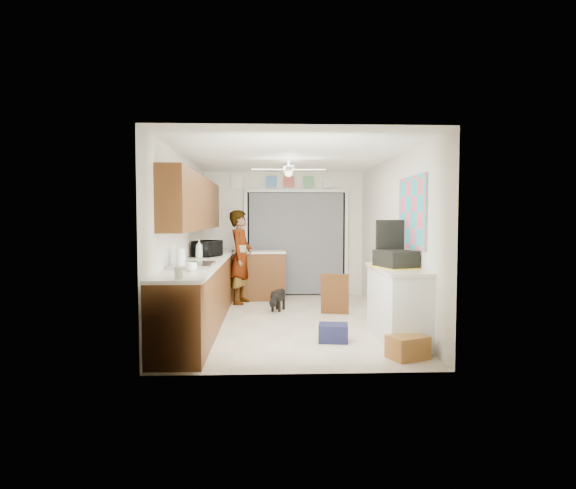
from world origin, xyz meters
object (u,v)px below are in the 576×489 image
object	(u,v)px
paper_towel_roll	(180,258)
dog	(278,299)
cardboard_box	(408,347)
navy_crate	(333,333)
microwave	(207,249)
suitcase	(395,259)
soap_bottle	(199,249)
cup	(191,267)
man	(241,257)

from	to	relation	value
paper_towel_roll	dog	distance (m)	2.51
cardboard_box	navy_crate	world-z (taller)	cardboard_box
paper_towel_roll	navy_crate	xyz separation A→B (m)	(1.94, -0.09, -0.95)
paper_towel_roll	navy_crate	distance (m)	2.16
navy_crate	microwave	bearing A→B (deg)	134.13
suitcase	cardboard_box	distance (m)	1.24
dog	navy_crate	bearing A→B (deg)	-53.56
soap_bottle	microwave	bearing A→B (deg)	70.17
dog	cup	bearing A→B (deg)	-95.81
cardboard_box	man	bearing A→B (deg)	120.22
microwave	dog	world-z (taller)	microwave
suitcase	dog	bearing A→B (deg)	110.07
paper_towel_roll	dog	bearing A→B (deg)	57.20
dog	soap_bottle	bearing A→B (deg)	-141.67
suitcase	dog	world-z (taller)	suitcase
navy_crate	suitcase	bearing A→B (deg)	4.57
paper_towel_roll	man	distance (m)	2.78
dog	suitcase	bearing A→B (deg)	-35.12
suitcase	paper_towel_roll	bearing A→B (deg)	163.29
navy_crate	soap_bottle	bearing A→B (deg)	139.87
soap_bottle	navy_crate	xyz separation A→B (m)	(1.93, -1.62, -0.98)
cup	navy_crate	distance (m)	1.98
paper_towel_roll	cardboard_box	xyz separation A→B (m)	(2.68, -0.86, -0.93)
navy_crate	dog	distance (m)	2.18
soap_bottle	cardboard_box	xyz separation A→B (m)	(2.66, -2.39, -0.96)
microwave	paper_towel_roll	size ratio (longest dim) A/B	1.94
soap_bottle	paper_towel_roll	size ratio (longest dim) A/B	1.22
microwave	cup	xyz separation A→B (m)	(0.09, -2.18, -0.08)
cardboard_box	man	size ratio (longest dim) A/B	0.24
cup	suitcase	bearing A→B (deg)	8.04
soap_bottle	navy_crate	bearing A→B (deg)	-40.13
cardboard_box	dog	xyz separation A→B (m)	(-1.40, 2.84, 0.06)
cardboard_box	man	world-z (taller)	man
microwave	man	distance (m)	1.06
soap_bottle	man	xyz separation A→B (m)	(0.59, 1.18, -0.23)
suitcase	cardboard_box	bearing A→B (deg)	-110.97
cup	dog	xyz separation A→B (m)	(1.08, 2.37, -0.80)
navy_crate	man	xyz separation A→B (m)	(-1.34, 2.80, 0.75)
paper_towel_roll	suitcase	bearing A→B (deg)	-0.57
dog	cardboard_box	bearing A→B (deg)	-45.05
cardboard_box	dog	size ratio (longest dim) A/B	0.85
cup	navy_crate	xyz separation A→B (m)	(1.74, 0.30, -0.88)
microwave	navy_crate	world-z (taller)	microwave
soap_bottle	cardboard_box	size ratio (longest dim) A/B	0.73
microwave	cardboard_box	distance (m)	3.81
cup	man	bearing A→B (deg)	82.53
cardboard_box	navy_crate	distance (m)	1.06
man	paper_towel_roll	bearing A→B (deg)	-178.62
cup	suitcase	world-z (taller)	suitcase
microwave	paper_towel_roll	bearing A→B (deg)	-161.14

